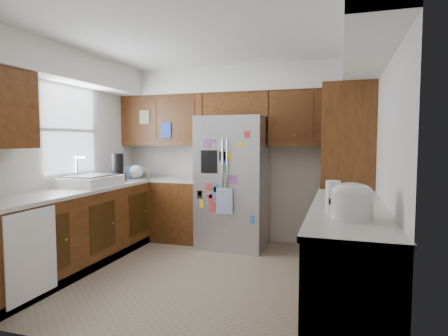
{
  "coord_description": "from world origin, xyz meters",
  "views": [
    {
      "loc": [
        1.42,
        -3.76,
        1.47
      ],
      "look_at": [
        0.13,
        0.35,
        1.16
      ],
      "focal_mm": 30.0,
      "sensor_mm": 36.0,
      "label": 1
    }
  ],
  "objects_px": {
    "rice_cooker": "(352,200)",
    "pantry": "(347,173)",
    "paper_towel": "(333,197)",
    "fridge": "(233,182)"
  },
  "relations": [
    {
      "from": "fridge",
      "to": "rice_cooker",
      "type": "relative_size",
      "value": 5.92
    },
    {
      "from": "paper_towel",
      "to": "pantry",
      "type": "bearing_deg",
      "value": 86.19
    },
    {
      "from": "pantry",
      "to": "fridge",
      "type": "bearing_deg",
      "value": 177.94
    },
    {
      "from": "pantry",
      "to": "fridge",
      "type": "distance_m",
      "value": 1.51
    },
    {
      "from": "fridge",
      "to": "pantry",
      "type": "bearing_deg",
      "value": -2.06
    },
    {
      "from": "rice_cooker",
      "to": "paper_towel",
      "type": "distance_m",
      "value": 0.21
    },
    {
      "from": "rice_cooker",
      "to": "fridge",
      "type": "bearing_deg",
      "value": 124.43
    },
    {
      "from": "pantry",
      "to": "paper_towel",
      "type": "distance_m",
      "value": 1.98
    },
    {
      "from": "rice_cooker",
      "to": "pantry",
      "type": "bearing_deg",
      "value": 89.99
    },
    {
      "from": "paper_towel",
      "to": "rice_cooker",
      "type": "bearing_deg",
      "value": -51.11
    }
  ]
}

